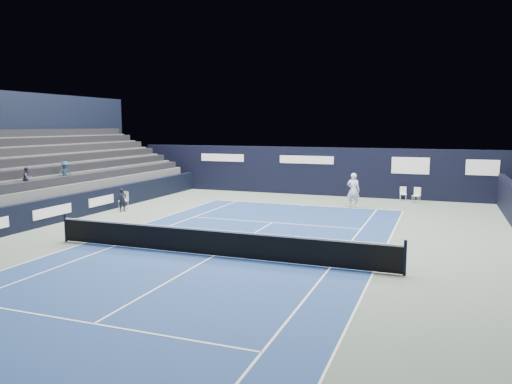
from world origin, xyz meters
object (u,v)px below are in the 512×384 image
(folding_chair_back_a, at_px, (417,192))
(folding_chair_back_b, at_px, (403,193))
(tennis_net, at_px, (213,242))
(tennis_player, at_px, (353,190))
(line_judge_chair, at_px, (125,199))

(folding_chair_back_a, bearing_deg, folding_chair_back_b, 159.56)
(tennis_net, xyz_separation_m, tennis_player, (2.77, 12.15, 0.45))
(folding_chair_back_a, xyz_separation_m, tennis_player, (-3.23, -2.98, 0.35))
(folding_chair_back_a, relative_size, tennis_net, 0.07)
(folding_chair_back_a, height_order, folding_chair_back_b, folding_chair_back_a)
(folding_chair_back_a, xyz_separation_m, tennis_net, (-6.00, -15.13, -0.10))
(folding_chair_back_a, bearing_deg, tennis_net, -95.20)
(folding_chair_back_a, distance_m, tennis_player, 4.41)
(line_judge_chair, xyz_separation_m, tennis_net, (8.80, -7.28, -0.04))
(tennis_net, bearing_deg, line_judge_chair, 140.39)
(folding_chair_back_b, distance_m, tennis_player, 4.36)
(folding_chair_back_a, distance_m, folding_chair_back_b, 1.04)
(folding_chair_back_a, height_order, line_judge_chair, line_judge_chair)
(folding_chair_back_a, distance_m, tennis_net, 16.28)
(folding_chair_back_a, xyz_separation_m, line_judge_chair, (-14.80, -7.85, -0.07))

